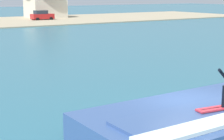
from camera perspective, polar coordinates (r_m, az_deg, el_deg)
ground_plane at (r=14.62m, az=11.04°, el=-7.94°), size 260.00×260.00×0.00m
wave_crest at (r=13.28m, az=12.62°, el=-7.72°), size 7.86×4.32×1.07m
car_far_shore at (r=69.81m, az=-10.53°, el=8.11°), size 4.01×2.10×1.86m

